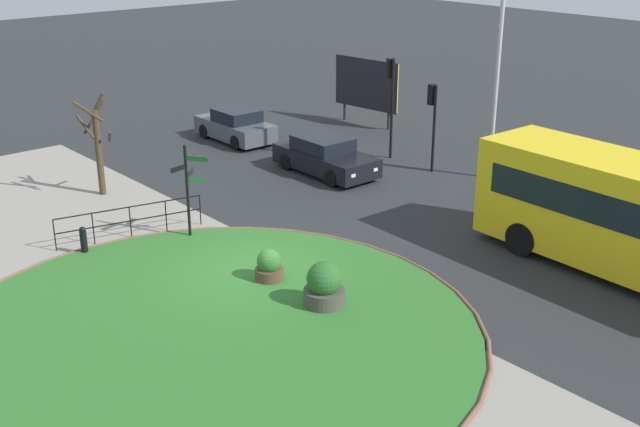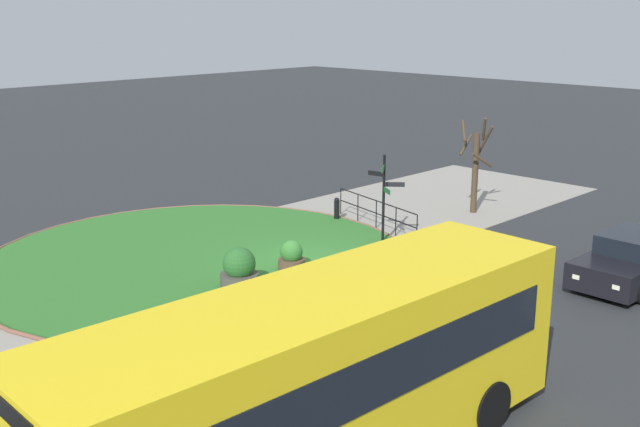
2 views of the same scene
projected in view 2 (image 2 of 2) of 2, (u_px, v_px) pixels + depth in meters
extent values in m
plane|color=#282B2D|center=(308.00, 266.00, 23.34)|extent=(120.00, 120.00, 0.00)
cube|color=gray|center=(260.00, 250.00, 24.86)|extent=(32.00, 7.52, 0.02)
cylinder|color=#2D6B28|center=(198.00, 259.00, 23.87)|extent=(13.11, 13.11, 0.10)
torus|color=brown|center=(198.00, 259.00, 23.87)|extent=(13.42, 13.42, 0.11)
cylinder|color=black|center=(383.00, 201.00, 25.22)|extent=(0.09, 0.09, 2.91)
sphere|color=black|center=(384.00, 156.00, 24.83)|extent=(0.10, 0.10, 0.10)
cube|color=#195128|center=(383.00, 169.00, 24.56)|extent=(0.58, 0.41, 0.15)
cube|color=black|center=(376.00, 173.00, 25.16)|extent=(0.14, 0.54, 0.15)
cube|color=black|center=(395.00, 184.00, 25.05)|extent=(0.44, 0.51, 0.15)
cube|color=#195128|center=(387.00, 191.00, 24.83)|extent=(0.29, 0.47, 0.15)
cylinder|color=black|center=(337.00, 211.00, 28.23)|extent=(0.20, 0.20, 0.75)
sphere|color=black|center=(337.00, 200.00, 28.13)|extent=(0.19, 0.19, 0.19)
cube|color=black|center=(376.00, 201.00, 27.10)|extent=(1.07, 4.44, 0.03)
cube|color=black|center=(376.00, 213.00, 27.22)|extent=(1.07, 4.44, 0.03)
cylinder|color=black|center=(417.00, 230.00, 25.37)|extent=(0.04, 0.04, 1.01)
cylinder|color=black|center=(396.00, 222.00, 26.30)|extent=(0.04, 0.04, 1.01)
cylinder|color=black|center=(376.00, 215.00, 27.23)|extent=(0.04, 0.04, 1.01)
cylinder|color=black|center=(358.00, 208.00, 28.17)|extent=(0.04, 0.04, 1.01)
cylinder|color=black|center=(341.00, 201.00, 29.10)|extent=(0.04, 0.04, 1.01)
cube|color=yellow|center=(320.00, 377.00, 12.54)|extent=(9.96, 2.89, 2.93)
cube|color=black|center=(377.00, 381.00, 11.54)|extent=(8.68, 0.35, 0.88)
cube|color=black|center=(270.00, 331.00, 13.33)|extent=(8.68, 0.35, 0.88)
cube|color=black|center=(9.00, 414.00, 8.96)|extent=(0.07, 1.38, 0.28)
cylinder|color=black|center=(488.00, 406.00, 14.12)|extent=(1.01, 0.34, 1.00)
cylinder|color=black|center=(394.00, 365.00, 15.76)|extent=(1.01, 0.34, 1.00)
cube|color=black|center=(633.00, 265.00, 21.78)|extent=(4.41, 1.96, 0.72)
cube|color=black|center=(638.00, 243.00, 21.74)|extent=(2.14, 1.68, 0.53)
cube|color=#EAEACC|center=(616.00, 288.00, 19.91)|extent=(0.02, 0.20, 0.12)
cube|color=#EAEACC|center=(576.00, 277.00, 20.69)|extent=(0.02, 0.20, 0.12)
cylinder|color=black|center=(640.00, 292.00, 20.34)|extent=(0.64, 0.23, 0.64)
cylinder|color=black|center=(580.00, 276.00, 21.52)|extent=(0.64, 0.23, 0.64)
cylinder|color=black|center=(624.00, 255.00, 23.34)|extent=(0.64, 0.23, 0.64)
cylinder|color=brown|center=(292.00, 265.00, 22.78)|extent=(0.79, 0.79, 0.41)
sphere|color=#33702D|center=(291.00, 252.00, 22.67)|extent=(0.67, 0.67, 0.67)
cylinder|color=#47423D|center=(240.00, 282.00, 21.23)|extent=(1.07, 1.07, 0.51)
sphere|color=#286028|center=(239.00, 263.00, 21.09)|extent=(0.91, 0.91, 0.91)
cylinder|color=#423323|center=(475.00, 173.00, 29.09)|extent=(0.23, 0.23, 3.07)
cylinder|color=#423323|center=(466.00, 145.00, 29.07)|extent=(0.93, 0.24, 0.72)
cylinder|color=#423323|center=(485.00, 140.00, 28.94)|extent=(0.40, 0.85, 1.20)
cylinder|color=#423323|center=(464.00, 131.00, 28.71)|extent=(0.86, 0.76, 0.71)
cylinder|color=#423323|center=(484.00, 129.00, 28.64)|extent=(0.53, 0.45, 0.93)
cylinder|color=#423323|center=(482.00, 160.00, 28.56)|extent=(0.87, 0.45, 0.62)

